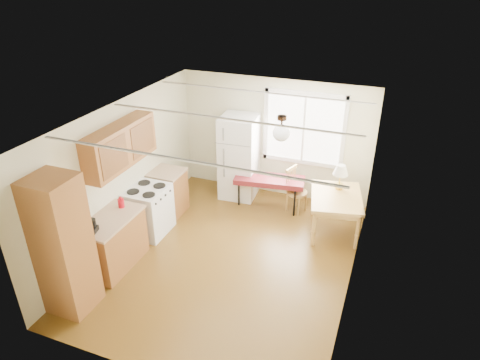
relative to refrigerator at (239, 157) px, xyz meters
The scene contains 11 objects.
room_shell 2.25m from the refrigerator, 73.12° to the right, with size 4.60×5.60×2.62m.
kitchen_run 2.96m from the refrigerator, 111.27° to the right, with size 0.65×3.40×2.20m.
window_unit 1.45m from the refrigerator, 15.90° to the left, with size 1.64×0.05×1.51m.
pendant_light 2.57m from the refrigerator, 52.01° to the right, with size 0.26×0.26×0.40m.
refrigerator is the anchor object (origin of this frame).
bench 0.84m from the refrigerator, 17.30° to the right, with size 1.45×0.72×0.64m.
dining_table 2.26m from the refrigerator, 17.39° to the right, with size 1.12×1.35×0.74m.
chair 1.31m from the refrigerator, ahead, with size 0.44×0.43×0.91m.
table_lamp 2.18m from the refrigerator, 10.36° to the right, with size 0.28×0.28×0.49m.
coffee_maker 3.58m from the refrigerator, 107.50° to the right, with size 0.22×0.26×0.35m.
kettle 2.82m from the refrigerator, 112.55° to the right, with size 0.10×0.10×0.20m.
Camera 1 is at (2.27, -5.45, 4.54)m, focal length 32.00 mm.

